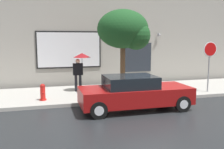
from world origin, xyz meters
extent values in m
plane|color=black|center=(0.00, 0.00, 0.00)|extent=(60.00, 60.00, 0.00)
cube|color=#A3A099|center=(0.00, 3.00, 0.07)|extent=(20.00, 4.00, 0.15)
cube|color=#9E998E|center=(0.00, 5.50, 3.50)|extent=(20.00, 0.40, 7.00)
cube|color=black|center=(-2.55, 5.27, 2.22)|extent=(3.70, 0.06, 2.13)
cube|color=silver|center=(-2.55, 5.24, 2.22)|extent=(3.54, 0.03, 1.97)
cube|color=#262B33|center=(1.67, 5.28, 1.70)|extent=(1.80, 0.04, 1.80)
cone|color=#99999E|center=(3.07, 5.15, 3.10)|extent=(0.22, 0.24, 0.24)
cube|color=maroon|center=(-0.43, -0.01, 0.59)|extent=(4.47, 1.74, 0.66)
cube|color=black|center=(-0.65, -0.01, 1.15)|extent=(2.01, 1.53, 0.47)
cylinder|color=black|center=(1.26, 0.79, 0.32)|extent=(0.64, 0.22, 0.64)
cylinder|color=silver|center=(1.26, 0.79, 0.32)|extent=(0.35, 0.24, 0.35)
cylinder|color=black|center=(1.26, -0.81, 0.32)|extent=(0.64, 0.22, 0.64)
cylinder|color=silver|center=(1.26, -0.81, 0.32)|extent=(0.35, 0.24, 0.35)
cylinder|color=black|center=(-2.12, 0.79, 0.32)|extent=(0.64, 0.22, 0.64)
cylinder|color=silver|center=(-2.12, 0.79, 0.32)|extent=(0.35, 0.24, 0.35)
cylinder|color=black|center=(-2.12, -0.81, 0.32)|extent=(0.64, 0.22, 0.64)
cylinder|color=silver|center=(-2.12, -0.81, 0.32)|extent=(0.35, 0.24, 0.35)
cylinder|color=red|center=(-4.06, 1.90, 0.46)|extent=(0.22, 0.22, 0.63)
sphere|color=#AD1814|center=(-4.06, 1.90, 0.78)|extent=(0.23, 0.23, 0.23)
cylinder|color=#AD1814|center=(-4.06, 1.74, 0.49)|extent=(0.09, 0.12, 0.09)
cylinder|color=#AD1814|center=(-4.06, 2.06, 0.49)|extent=(0.09, 0.12, 0.09)
cylinder|color=red|center=(-4.06, 1.90, 0.18)|extent=(0.30, 0.30, 0.06)
cylinder|color=black|center=(-2.42, 3.41, 0.58)|extent=(0.14, 0.14, 0.85)
cylinder|color=black|center=(-2.19, 3.41, 0.58)|extent=(0.14, 0.14, 0.85)
cube|color=black|center=(-2.30, 3.41, 1.30)|extent=(0.50, 0.22, 0.60)
sphere|color=tan|center=(-2.30, 3.41, 1.72)|extent=(0.23, 0.23, 0.23)
cylinder|color=#4C4C51|center=(-2.08, 3.41, 1.55)|extent=(0.02, 0.02, 0.90)
cone|color=maroon|center=(-2.08, 3.41, 2.02)|extent=(0.90, 0.90, 0.22)
cylinder|color=#4C3823|center=(-0.23, 2.34, 1.39)|extent=(0.25, 0.25, 2.48)
ellipsoid|color=#19471E|center=(-0.23, 2.34, 3.32)|extent=(2.50, 2.13, 1.88)
sphere|color=#19471E|center=(0.33, 2.02, 3.01)|extent=(1.38, 1.38, 1.38)
cylinder|color=gray|center=(4.13, 1.58, 1.42)|extent=(0.07, 0.07, 2.53)
cylinder|color=white|center=(4.13, 1.54, 2.33)|extent=(0.76, 0.02, 0.76)
cylinder|color=red|center=(4.13, 1.52, 2.33)|extent=(0.66, 0.02, 0.66)
camera|label=1|loc=(-3.87, -9.25, 2.87)|focal=39.75mm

